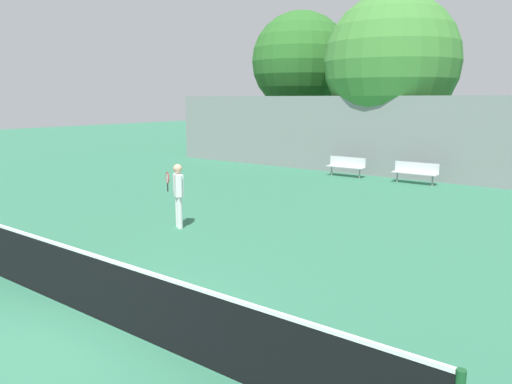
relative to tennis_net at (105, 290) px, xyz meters
name	(u,v)px	position (x,y,z in m)	size (l,w,h in m)	color
ground_plane	(107,323)	(0.00, 0.00, -0.54)	(100.00, 100.00, 0.00)	#337556
tennis_net	(105,290)	(0.00, 0.00, 0.00)	(10.43, 0.09, 1.06)	#195128
tennis_player	(178,192)	(-3.33, 4.70, 0.43)	(0.52, 0.50, 1.71)	silver
bench_courtside_far	(347,165)	(-3.95, 15.41, -0.01)	(1.71, 0.40, 0.86)	silver
bench_by_gate	(416,171)	(-0.85, 15.41, -0.01)	(1.81, 0.40, 0.86)	silver
back_fence	(446,140)	(0.00, 16.32, 1.22)	(29.57, 0.06, 3.51)	gray
tree_green_tall	(301,62)	(-9.59, 20.37, 4.88)	(5.57, 5.57, 8.23)	brown
tree_green_broad	(391,62)	(-3.46, 18.63, 4.54)	(6.27, 6.27, 8.21)	brown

